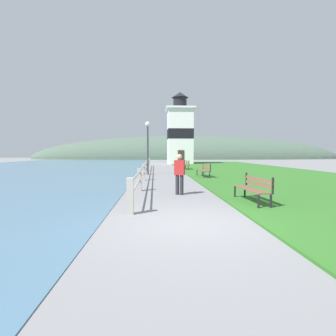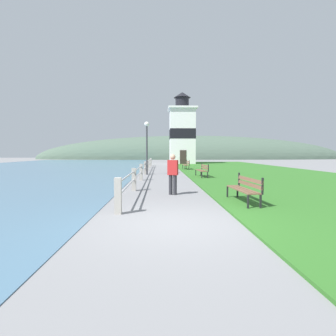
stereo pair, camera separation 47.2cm
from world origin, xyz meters
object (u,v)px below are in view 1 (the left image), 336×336
(park_bench_far, at_px, (186,164))
(lamp_post, at_px, (148,138))
(park_bench_near, at_px, (254,187))
(lighthouse, at_px, (180,133))
(person_strolling, at_px, (180,173))
(park_bench_midway, at_px, (204,169))

(park_bench_far, distance_m, lamp_post, 6.85)
(park_bench_near, xyz_separation_m, lighthouse, (0.50, 30.07, 4.01))
(park_bench_near, bearing_deg, lighthouse, -94.02)
(person_strolling, bearing_deg, lamp_post, 27.64)
(park_bench_midway, bearing_deg, park_bench_far, -91.54)
(park_bench_midway, relative_size, park_bench_far, 1.04)
(park_bench_near, relative_size, person_strolling, 1.23)
(park_bench_midway, bearing_deg, park_bench_near, 85.89)
(park_bench_midway, relative_size, person_strolling, 1.24)
(park_bench_far, bearing_deg, lighthouse, -94.81)
(park_bench_near, height_order, lamp_post, lamp_post)
(park_bench_far, bearing_deg, lamp_post, 55.06)
(person_strolling, bearing_deg, park_bench_near, -111.91)
(park_bench_far, distance_m, lighthouse, 13.86)
(lamp_post, bearing_deg, person_strolling, -81.09)
(lighthouse, relative_size, person_strolling, 6.52)
(park_bench_near, distance_m, lighthouse, 30.34)
(park_bench_near, distance_m, person_strolling, 2.97)
(lighthouse, bearing_deg, park_bench_far, -92.94)
(park_bench_near, distance_m, park_bench_midway, 8.92)
(lighthouse, xyz_separation_m, person_strolling, (-2.74, -28.15, -3.68))
(park_bench_midway, xyz_separation_m, park_bench_far, (-0.27, 7.91, -0.00))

